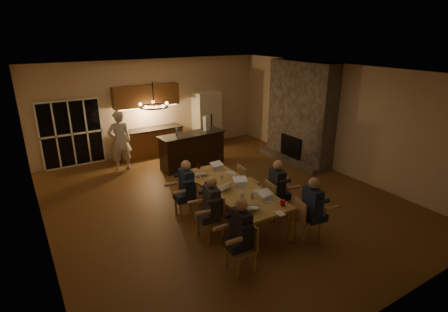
% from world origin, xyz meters
% --- Properties ---
extents(floor, '(9.00, 9.00, 0.00)m').
position_xyz_m(floor, '(0.00, 0.00, 0.00)').
color(floor, brown).
rests_on(floor, ground).
extents(back_wall, '(8.00, 0.04, 3.20)m').
position_xyz_m(back_wall, '(0.00, 4.52, 1.60)').
color(back_wall, beige).
rests_on(back_wall, ground).
extents(left_wall, '(0.04, 9.00, 3.20)m').
position_xyz_m(left_wall, '(-4.02, 0.00, 1.60)').
color(left_wall, beige).
rests_on(left_wall, ground).
extents(right_wall, '(0.04, 9.00, 3.20)m').
position_xyz_m(right_wall, '(4.02, 0.00, 1.60)').
color(right_wall, beige).
rests_on(right_wall, ground).
extents(ceiling, '(8.00, 9.00, 0.04)m').
position_xyz_m(ceiling, '(0.00, 0.00, 3.22)').
color(ceiling, white).
rests_on(ceiling, back_wall).
extents(french_doors, '(1.86, 0.08, 2.10)m').
position_xyz_m(french_doors, '(-2.70, 4.47, 1.05)').
color(french_doors, black).
rests_on(french_doors, ground).
extents(fireplace, '(0.58, 2.50, 3.20)m').
position_xyz_m(fireplace, '(3.70, 1.20, 1.60)').
color(fireplace, '#72675A').
rests_on(fireplace, ground).
extents(kitchenette, '(2.24, 0.68, 2.40)m').
position_xyz_m(kitchenette, '(-0.30, 4.20, 1.20)').
color(kitchenette, brown).
rests_on(kitchenette, ground).
extents(refrigerator, '(0.90, 0.68, 2.00)m').
position_xyz_m(refrigerator, '(1.90, 4.15, 1.00)').
color(refrigerator, beige).
rests_on(refrigerator, ground).
extents(dining_table, '(1.10, 2.98, 0.75)m').
position_xyz_m(dining_table, '(-0.24, -0.89, 0.38)').
color(dining_table, tan).
rests_on(dining_table, ground).
extents(bar_island, '(2.12, 0.79, 1.08)m').
position_xyz_m(bar_island, '(0.44, 2.48, 0.54)').
color(bar_island, black).
rests_on(bar_island, ground).
extents(chair_left_near, '(0.45, 0.45, 0.89)m').
position_xyz_m(chair_left_near, '(-1.16, -2.55, 0.45)').
color(chair_left_near, tan).
rests_on(chair_left_near, ground).
extents(chair_left_mid, '(0.50, 0.50, 0.89)m').
position_xyz_m(chair_left_mid, '(-1.09, -1.32, 0.45)').
color(chair_left_mid, tan).
rests_on(chair_left_mid, ground).
extents(chair_left_far, '(0.49, 0.49, 0.89)m').
position_xyz_m(chair_left_far, '(-1.14, -0.29, 0.45)').
color(chair_left_far, tan).
rests_on(chair_left_far, ground).
extents(chair_right_near, '(0.54, 0.54, 0.89)m').
position_xyz_m(chair_right_near, '(0.57, -2.43, 0.45)').
color(chair_right_near, tan).
rests_on(chair_right_near, ground).
extents(chair_right_mid, '(0.48, 0.48, 0.89)m').
position_xyz_m(chair_right_mid, '(0.63, -1.41, 0.45)').
color(chair_right_mid, tan).
rests_on(chair_right_mid, ground).
extents(chair_right_far, '(0.48, 0.48, 0.89)m').
position_xyz_m(chair_right_far, '(0.65, -0.25, 0.45)').
color(chair_right_far, tan).
rests_on(chair_right_far, ground).
extents(person_left_near, '(0.63, 0.63, 1.38)m').
position_xyz_m(person_left_near, '(-1.12, -2.49, 0.69)').
color(person_left_near, '#21232B').
rests_on(person_left_near, ground).
extents(person_right_near, '(0.68, 0.68, 1.38)m').
position_xyz_m(person_right_near, '(0.59, -2.49, 0.69)').
color(person_right_near, '#1B2A44').
rests_on(person_right_near, ground).
extents(person_left_mid, '(0.68, 0.68, 1.38)m').
position_xyz_m(person_left_mid, '(-1.08, -1.40, 0.69)').
color(person_left_mid, '#34393E').
rests_on(person_left_mid, ground).
extents(person_right_mid, '(0.70, 0.70, 1.38)m').
position_xyz_m(person_right_mid, '(0.62, -1.37, 0.69)').
color(person_right_mid, '#21232B').
rests_on(person_right_mid, ground).
extents(person_left_far, '(0.64, 0.64, 1.38)m').
position_xyz_m(person_left_far, '(-1.11, -0.31, 0.69)').
color(person_left_far, '#1B2A44').
rests_on(person_left_far, ground).
extents(standing_person, '(0.70, 0.47, 1.86)m').
position_xyz_m(standing_person, '(-1.54, 3.37, 0.93)').
color(standing_person, silver).
rests_on(standing_person, ground).
extents(chandelier, '(0.53, 0.53, 0.03)m').
position_xyz_m(chandelier, '(-1.93, -0.79, 2.75)').
color(chandelier, black).
rests_on(chandelier, ceiling).
extents(laptop_a, '(0.41, 0.40, 0.23)m').
position_xyz_m(laptop_a, '(-0.48, -1.86, 0.86)').
color(laptop_a, silver).
rests_on(laptop_a, dining_table).
extents(laptop_b, '(0.35, 0.32, 0.23)m').
position_xyz_m(laptop_b, '(0.04, -1.80, 0.86)').
color(laptop_b, silver).
rests_on(laptop_b, dining_table).
extents(laptop_c, '(0.41, 0.39, 0.23)m').
position_xyz_m(laptop_c, '(-0.48, -0.82, 0.86)').
color(laptop_c, silver).
rests_on(laptop_c, dining_table).
extents(laptop_d, '(0.39, 0.37, 0.23)m').
position_xyz_m(laptop_d, '(-0.05, -0.93, 0.86)').
color(laptop_d, silver).
rests_on(laptop_d, dining_table).
extents(laptop_e, '(0.36, 0.32, 0.23)m').
position_xyz_m(laptop_e, '(-0.51, 0.18, 0.86)').
color(laptop_e, silver).
rests_on(laptop_e, dining_table).
extents(laptop_f, '(0.34, 0.30, 0.23)m').
position_xyz_m(laptop_f, '(0.04, 0.19, 0.86)').
color(laptop_f, silver).
rests_on(laptop_f, dining_table).
extents(mug_front, '(0.08, 0.08, 0.10)m').
position_xyz_m(mug_front, '(-0.33, -1.37, 0.80)').
color(mug_front, silver).
rests_on(mug_front, dining_table).
extents(mug_mid, '(0.07, 0.07, 0.10)m').
position_xyz_m(mug_mid, '(-0.19, -0.31, 0.80)').
color(mug_mid, silver).
rests_on(mug_mid, dining_table).
extents(mug_back, '(0.07, 0.07, 0.10)m').
position_xyz_m(mug_back, '(-0.64, -0.05, 0.80)').
color(mug_back, silver).
rests_on(mug_back, dining_table).
extents(redcup_near, '(0.10, 0.10, 0.12)m').
position_xyz_m(redcup_near, '(0.13, -2.14, 0.81)').
color(redcup_near, '#B80C19').
rests_on(redcup_near, dining_table).
extents(redcup_mid, '(0.08, 0.08, 0.12)m').
position_xyz_m(redcup_mid, '(-0.72, -0.52, 0.81)').
color(redcup_mid, '#B80C19').
rests_on(redcup_mid, dining_table).
extents(can_silver, '(0.06, 0.06, 0.12)m').
position_xyz_m(can_silver, '(-0.20, -1.55, 0.81)').
color(can_silver, '#B2B2B7').
rests_on(can_silver, dining_table).
extents(can_cola, '(0.07, 0.07, 0.12)m').
position_xyz_m(can_cola, '(-0.35, 0.54, 0.81)').
color(can_cola, '#3F0F0C').
rests_on(can_cola, dining_table).
extents(plate_near, '(0.25, 0.25, 0.02)m').
position_xyz_m(plate_near, '(0.12, -1.39, 0.76)').
color(plate_near, silver).
rests_on(plate_near, dining_table).
extents(plate_left, '(0.27, 0.27, 0.02)m').
position_xyz_m(plate_left, '(-0.60, -1.86, 0.76)').
color(plate_left, silver).
rests_on(plate_left, dining_table).
extents(plate_far, '(0.25, 0.25, 0.02)m').
position_xyz_m(plate_far, '(0.17, -0.14, 0.76)').
color(plate_far, silver).
rests_on(plate_far, dining_table).
extents(notepad, '(0.16, 0.21, 0.01)m').
position_xyz_m(notepad, '(-0.13, -2.37, 0.76)').
color(notepad, white).
rests_on(notepad, dining_table).
extents(bar_bottle, '(0.08, 0.08, 0.24)m').
position_xyz_m(bar_bottle, '(-0.07, 2.44, 1.20)').
color(bar_bottle, '#99999E').
rests_on(bar_bottle, bar_island).
extents(bar_blender, '(0.17, 0.17, 0.47)m').
position_xyz_m(bar_blender, '(0.98, 2.53, 1.31)').
color(bar_blender, silver).
rests_on(bar_blender, bar_island).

